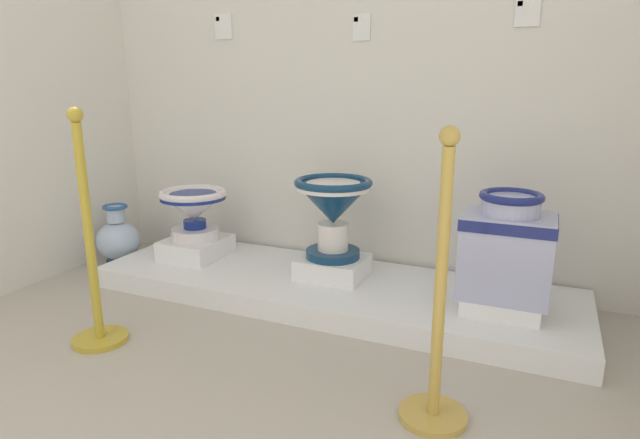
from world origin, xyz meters
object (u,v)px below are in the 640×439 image
(stanchion_post_near_right, at_px, (438,334))
(info_placard_third, at_px, (527,12))
(info_placard_second, at_px, (361,27))
(info_placard_first, at_px, (223,26))
(plinth_block_slender_white, at_px, (502,303))
(stanchion_post_near_left, at_px, (93,272))
(plinth_block_rightmost, at_px, (333,267))
(decorative_vase_spare, at_px, (118,239))
(antique_toilet_rightmost, at_px, (333,205))
(antique_toilet_leftmost, at_px, (194,207))
(plinth_block_leftmost, at_px, (196,247))
(antique_toilet_slender_white, at_px, (507,245))

(stanchion_post_near_right, bearing_deg, info_placard_third, 84.62)
(info_placard_second, bearing_deg, info_placard_first, 180.00)
(info_placard_first, bearing_deg, plinth_block_slender_white, -14.61)
(info_placard_first, bearing_deg, stanchion_post_near_left, -84.91)
(plinth_block_rightmost, distance_m, decorative_vase_spare, 1.46)
(info_placard_second, height_order, stanchion_post_near_left, info_placard_second)
(info_placard_second, bearing_deg, decorative_vase_spare, -164.21)
(info_placard_first, bearing_deg, antique_toilet_rightmost, -22.26)
(antique_toilet_leftmost, bearing_deg, plinth_block_slender_white, -2.79)
(plinth_block_leftmost, relative_size, stanchion_post_near_right, 0.37)
(plinth_block_slender_white, distance_m, info_placard_second, 1.61)
(info_placard_second, distance_m, info_placard_third, 0.84)
(antique_toilet_leftmost, bearing_deg, stanchion_post_near_left, -81.77)
(decorative_vase_spare, xyz_separation_m, stanchion_post_near_left, (0.70, -0.85, 0.16))
(antique_toilet_leftmost, xyz_separation_m, info_placard_third, (1.74, 0.37, 1.04))
(stanchion_post_near_right, bearing_deg, info_placard_second, 120.26)
(info_placard_second, relative_size, info_placard_third, 1.04)
(plinth_block_leftmost, height_order, info_placard_second, info_placard_second)
(antique_toilet_rightmost, xyz_separation_m, antique_toilet_slender_white, (0.88, -0.10, -0.08))
(antique_toilet_slender_white, height_order, info_placard_third, info_placard_third)
(plinth_block_rightmost, distance_m, antique_toilet_slender_white, 0.93)
(plinth_block_leftmost, xyz_separation_m, antique_toilet_slender_white, (1.77, -0.09, 0.26))
(plinth_block_rightmost, relative_size, info_placard_first, 2.38)
(antique_toilet_slender_white, height_order, decorative_vase_spare, antique_toilet_slender_white)
(antique_toilet_rightmost, relative_size, antique_toilet_slender_white, 0.88)
(plinth_block_slender_white, xyz_separation_m, info_placard_third, (-0.03, 0.46, 1.31))
(antique_toilet_leftmost, height_order, plinth_block_slender_white, antique_toilet_leftmost)
(antique_toilet_slender_white, height_order, stanchion_post_near_right, stanchion_post_near_right)
(info_placard_second, bearing_deg, antique_toilet_slender_white, -27.73)
(info_placard_third, distance_m, decorative_vase_spare, 2.68)
(stanchion_post_near_right, bearing_deg, decorative_vase_spare, 159.50)
(decorative_vase_spare, relative_size, stanchion_post_near_right, 0.39)
(plinth_block_leftmost, height_order, info_placard_first, info_placard_first)
(plinth_block_slender_white, height_order, stanchion_post_near_right, stanchion_post_near_right)
(plinth_block_rightmost, height_order, stanchion_post_near_right, stanchion_post_near_right)
(antique_toilet_rightmost, relative_size, info_placard_second, 3.11)
(antique_toilet_leftmost, distance_m, stanchion_post_near_left, 0.91)
(info_placard_second, bearing_deg, plinth_block_slender_white, -27.73)
(stanchion_post_near_left, bearing_deg, decorative_vase_spare, 129.42)
(antique_toilet_rightmost, relative_size, plinth_block_slender_white, 1.25)
(antique_toilet_leftmost, height_order, stanchion_post_near_right, stanchion_post_near_right)
(plinth_block_slender_white, distance_m, info_placard_third, 1.39)
(antique_toilet_leftmost, height_order, decorative_vase_spare, antique_toilet_leftmost)
(plinth_block_leftmost, xyz_separation_m, stanchion_post_near_right, (1.62, -0.87, 0.15))
(plinth_block_rightmost, distance_m, antique_toilet_rightmost, 0.34)
(info_placard_second, height_order, info_placard_third, info_placard_third)
(plinth_block_leftmost, height_order, info_placard_third, info_placard_third)
(info_placard_first, bearing_deg, antique_toilet_leftmost, -92.64)
(antique_toilet_leftmost, xyz_separation_m, stanchion_post_near_left, (0.13, -0.90, -0.09))
(antique_toilet_slender_white, bearing_deg, info_placard_third, 93.85)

